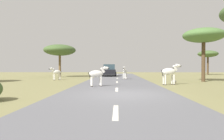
{
  "coord_description": "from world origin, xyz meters",
  "views": [
    {
      "loc": [
        -0.32,
        -9.93,
        1.36
      ],
      "look_at": [
        -0.93,
        11.76,
        1.06
      ],
      "focal_mm": 32.59,
      "sensor_mm": 36.0,
      "label": 1
    }
  ],
  "objects_px": {
    "car_0": "(109,71)",
    "rock_0": "(174,81)",
    "zebra_3": "(170,72)",
    "zebra_1": "(56,72)",
    "zebra_2": "(97,74)",
    "tree_4": "(208,54)",
    "zebra_0": "(125,71)",
    "tree_0": "(60,50)",
    "tree_2": "(204,36)"
  },
  "relations": [
    {
      "from": "zebra_3",
      "to": "rock_0",
      "type": "bearing_deg",
      "value": 137.93
    },
    {
      "from": "zebra_2",
      "to": "tree_4",
      "type": "bearing_deg",
      "value": 121.4
    },
    {
      "from": "zebra_1",
      "to": "tree_0",
      "type": "height_order",
      "value": "tree_0"
    },
    {
      "from": "zebra_0",
      "to": "tree_4",
      "type": "relative_size",
      "value": 0.34
    },
    {
      "from": "zebra_1",
      "to": "tree_4",
      "type": "height_order",
      "value": "tree_4"
    },
    {
      "from": "zebra_1",
      "to": "zebra_3",
      "type": "bearing_deg",
      "value": -161.57
    },
    {
      "from": "zebra_2",
      "to": "rock_0",
      "type": "height_order",
      "value": "zebra_2"
    },
    {
      "from": "zebra_1",
      "to": "tree_4",
      "type": "distance_m",
      "value": 27.36
    },
    {
      "from": "tree_0",
      "to": "zebra_3",
      "type": "bearing_deg",
      "value": -45.32
    },
    {
      "from": "zebra_0",
      "to": "rock_0",
      "type": "bearing_deg",
      "value": 143.94
    },
    {
      "from": "zebra_0",
      "to": "tree_2",
      "type": "distance_m",
      "value": 8.55
    },
    {
      "from": "zebra_2",
      "to": "tree_0",
      "type": "bearing_deg",
      "value": -175.94
    },
    {
      "from": "zebra_2",
      "to": "rock_0",
      "type": "xyz_separation_m",
      "value": [
        6.2,
        3.68,
        -0.76
      ]
    },
    {
      "from": "zebra_2",
      "to": "tree_2",
      "type": "bearing_deg",
      "value": 98.92
    },
    {
      "from": "zebra_3",
      "to": "car_0",
      "type": "xyz_separation_m",
      "value": [
        -5.32,
        14.23,
        -0.15
      ]
    },
    {
      "from": "zebra_0",
      "to": "zebra_3",
      "type": "bearing_deg",
      "value": 130.47
    },
    {
      "from": "tree_0",
      "to": "tree_2",
      "type": "height_order",
      "value": "tree_2"
    },
    {
      "from": "car_0",
      "to": "tree_2",
      "type": "height_order",
      "value": "tree_2"
    },
    {
      "from": "zebra_0",
      "to": "zebra_2",
      "type": "xyz_separation_m",
      "value": [
        -2.18,
        -8.41,
        0.01
      ]
    },
    {
      "from": "zebra_0",
      "to": "zebra_2",
      "type": "bearing_deg",
      "value": 89.01
    },
    {
      "from": "zebra_1",
      "to": "tree_4",
      "type": "xyz_separation_m",
      "value": [
        22.5,
        15.3,
        2.86
      ]
    },
    {
      "from": "zebra_1",
      "to": "car_0",
      "type": "relative_size",
      "value": 0.31
    },
    {
      "from": "rock_0",
      "to": "tree_4",
      "type": "bearing_deg",
      "value": 59.47
    },
    {
      "from": "zebra_0",
      "to": "tree_0",
      "type": "bearing_deg",
      "value": -19.81
    },
    {
      "from": "zebra_0",
      "to": "tree_0",
      "type": "distance_m",
      "value": 10.99
    },
    {
      "from": "zebra_1",
      "to": "zebra_3",
      "type": "xyz_separation_m",
      "value": [
        10.54,
        -5.38,
        0.18
      ]
    },
    {
      "from": "zebra_0",
      "to": "zebra_1",
      "type": "xyz_separation_m",
      "value": [
        -7.28,
        -1.05,
        -0.07
      ]
    },
    {
      "from": "zebra_0",
      "to": "zebra_3",
      "type": "distance_m",
      "value": 7.21
    },
    {
      "from": "car_0",
      "to": "tree_2",
      "type": "xyz_separation_m",
      "value": [
        9.33,
        -10.75,
        3.45
      ]
    },
    {
      "from": "zebra_1",
      "to": "tree_2",
      "type": "height_order",
      "value": "tree_2"
    },
    {
      "from": "zebra_1",
      "to": "tree_2",
      "type": "xyz_separation_m",
      "value": [
        14.55,
        -1.9,
        3.48
      ]
    },
    {
      "from": "zebra_1",
      "to": "zebra_2",
      "type": "bearing_deg",
      "value": 170.18
    },
    {
      "from": "tree_0",
      "to": "rock_0",
      "type": "height_order",
      "value": "tree_0"
    },
    {
      "from": "zebra_3",
      "to": "rock_0",
      "type": "distance_m",
      "value": 2.05
    },
    {
      "from": "zebra_0",
      "to": "zebra_2",
      "type": "distance_m",
      "value": 8.69
    },
    {
      "from": "zebra_1",
      "to": "rock_0",
      "type": "height_order",
      "value": "zebra_1"
    },
    {
      "from": "zebra_1",
      "to": "tree_0",
      "type": "relative_size",
      "value": 0.3
    },
    {
      "from": "zebra_1",
      "to": "car_0",
      "type": "xyz_separation_m",
      "value": [
        5.22,
        8.85,
        0.03
      ]
    },
    {
      "from": "zebra_1",
      "to": "zebra_2",
      "type": "distance_m",
      "value": 8.95
    },
    {
      "from": "zebra_2",
      "to": "rock_0",
      "type": "relative_size",
      "value": 3.22
    },
    {
      "from": "car_0",
      "to": "rock_0",
      "type": "xyz_separation_m",
      "value": [
        6.08,
        -12.53,
        -0.71
      ]
    },
    {
      "from": "zebra_0",
      "to": "rock_0",
      "type": "height_order",
      "value": "zebra_0"
    },
    {
      "from": "zebra_2",
      "to": "tree_2",
      "type": "xyz_separation_m",
      "value": [
        9.45,
        5.46,
        3.4
      ]
    },
    {
      "from": "zebra_0",
      "to": "tree_0",
      "type": "height_order",
      "value": "tree_0"
    },
    {
      "from": "tree_0",
      "to": "tree_2",
      "type": "bearing_deg",
      "value": -28.57
    },
    {
      "from": "zebra_2",
      "to": "tree_2",
      "type": "relative_size",
      "value": 0.29
    },
    {
      "from": "zebra_0",
      "to": "tree_0",
      "type": "relative_size",
      "value": 0.33
    },
    {
      "from": "car_0",
      "to": "rock_0",
      "type": "distance_m",
      "value": 13.94
    },
    {
      "from": "zebra_2",
      "to": "tree_4",
      "type": "relative_size",
      "value": 0.33
    },
    {
      "from": "tree_4",
      "to": "rock_0",
      "type": "xyz_separation_m",
      "value": [
        -11.19,
        -18.98,
        -3.54
      ]
    }
  ]
}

